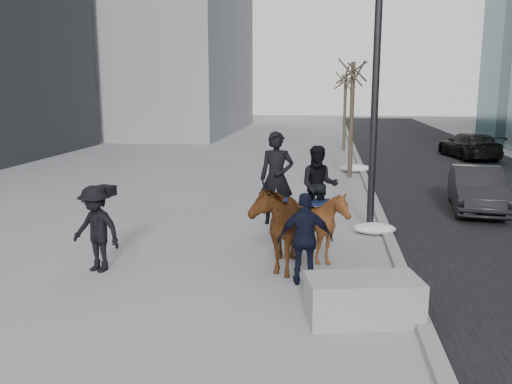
# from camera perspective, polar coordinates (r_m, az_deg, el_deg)

# --- Properties ---
(ground) EXTENTS (120.00, 120.00, 0.00)m
(ground) POSITION_cam_1_polar(r_m,az_deg,el_deg) (10.61, -0.86, -9.22)
(ground) COLOR gray
(ground) RESTS_ON ground
(road) EXTENTS (8.00, 90.00, 0.01)m
(road) POSITION_cam_1_polar(r_m,az_deg,el_deg) (20.93, 22.75, 0.10)
(road) COLOR black
(road) RESTS_ON ground
(curb) EXTENTS (0.25, 90.00, 0.12)m
(curb) POSITION_cam_1_polar(r_m,az_deg,el_deg) (20.23, 11.77, 0.54)
(curb) COLOR gray
(curb) RESTS_ON ground
(planter) EXTENTS (1.92, 1.23, 0.71)m
(planter) POSITION_cam_1_polar(r_m,az_deg,el_deg) (8.93, 11.21, -11.02)
(planter) COLOR #959598
(planter) RESTS_ON ground
(car_near) EXTENTS (1.88, 4.09, 1.30)m
(car_near) POSITION_cam_1_polar(r_m,az_deg,el_deg) (17.51, 22.22, 0.29)
(car_near) COLOR black
(car_near) RESTS_ON ground
(car_far) EXTENTS (2.63, 4.90, 1.35)m
(car_far) POSITION_cam_1_polar(r_m,az_deg,el_deg) (30.09, 21.56, 4.59)
(car_far) COLOR black
(car_far) RESTS_ON ground
(tree_near) EXTENTS (1.20, 1.20, 5.15)m
(tree_near) POSITION_cam_1_polar(r_m,az_deg,el_deg) (22.33, 10.04, 8.08)
(tree_near) COLOR #382A21
(tree_near) RESTS_ON ground
(tree_far) EXTENTS (1.20, 1.20, 4.81)m
(tree_far) POSITION_cam_1_polar(r_m,az_deg,el_deg) (31.64, 9.34, 8.64)
(tree_far) COLOR #362B20
(tree_far) RESTS_ON ground
(mounted_left) EXTENTS (1.11, 2.21, 2.79)m
(mounted_left) POSITION_cam_1_polar(r_m,az_deg,el_deg) (11.11, 2.09, -2.70)
(mounted_left) COLOR #461C0E
(mounted_left) RESTS_ON ground
(mounted_right) EXTENTS (1.32, 1.48, 2.47)m
(mounted_right) POSITION_cam_1_polar(r_m,az_deg,el_deg) (11.47, 6.55, -2.56)
(mounted_right) COLOR #49290E
(mounted_right) RESTS_ON ground
(feeder) EXTENTS (1.07, 0.92, 1.75)m
(feeder) POSITION_cam_1_polar(r_m,az_deg,el_deg) (10.19, 5.22, -4.95)
(feeder) COLOR black
(feeder) RESTS_ON ground
(camera_crew) EXTENTS (1.28, 0.98, 1.75)m
(camera_crew) POSITION_cam_1_polar(r_m,az_deg,el_deg) (11.31, -16.47, -3.70)
(camera_crew) COLOR black
(camera_crew) RESTS_ON ground
(lamppost) EXTENTS (0.25, 0.88, 9.09)m
(lamppost) POSITION_cam_1_polar(r_m,az_deg,el_deg) (13.90, 12.72, 16.24)
(lamppost) COLOR black
(lamppost) RESTS_ON ground
(snow_piles) EXTENTS (1.37, 10.84, 0.35)m
(snow_piles) POSITION_cam_1_polar(r_m,az_deg,el_deg) (20.68, 10.86, 1.09)
(snow_piles) COLOR silver
(snow_piles) RESTS_ON ground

